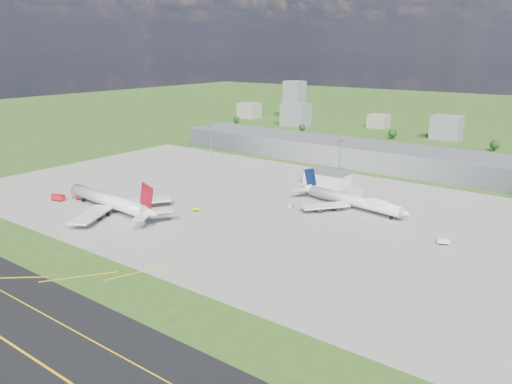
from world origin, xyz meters
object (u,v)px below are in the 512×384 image
Objects in this scene: tug_yellow at (196,209)px; van_white_far at (443,242)px; van_white_near at (291,206)px; crash_tender at (80,197)px; fire_truck at (58,198)px; airliner_red_twin at (111,202)px; airliner_blue_quad at (353,201)px.

van_white_far is (118.16, 30.01, 0.31)m from tug_yellow.
tug_yellow is at bearing 111.97° from van_white_near.
van_white_far is at bearing -113.46° from van_white_near.
van_white_near is (103.32, 57.69, -0.22)m from crash_tender.
tug_yellow is (74.30, 32.43, -0.79)m from fire_truck.
fire_truck reaches higher than crash_tender.
fire_truck is at bearing 100.22° from van_white_near.
tug_yellow is 0.85× the size of van_white_near.
airliner_red_twin is at bearing 110.49° from van_white_near.
crash_tender is (-32.89, 3.79, -4.24)m from airliner_red_twin.
airliner_red_twin is 14.25× the size of van_white_far.
van_white_near is at bearing -139.38° from airliner_blue_quad.
crash_tender is 1.02× the size of van_white_far.
tug_yellow is at bearing -133.05° from airliner_blue_quad.
airliner_blue_quad is 12.18× the size of crash_tender.
airliner_red_twin is at bearing 176.91° from van_white_far.
airliner_blue_quad is 57.60m from van_white_far.
van_white_near is 0.94× the size of van_white_far.
van_white_far is at bearing 12.69° from crash_tender.
crash_tender is at bearing -2.13° from airliner_red_twin.
airliner_blue_quad reaches higher than tug_yellow.
airliner_blue_quad is 151.21m from crash_tender.
van_white_near is at bearing -134.44° from airliner_red_twin.
van_white_far is at bearing 5.13° from fire_truck.
fire_truck is 202.34m from van_white_far.
airliner_blue_quad reaches higher than van_white_near.
airliner_red_twin is at bearing 169.56° from tug_yellow.
airliner_blue_quad is 162.53m from fire_truck.
airliner_red_twin is at bearing -132.73° from airliner_blue_quad.
airliner_red_twin reaches higher than tug_yellow.
crash_tender is (7.99, 8.77, -0.32)m from fire_truck.
crash_tender is 118.34m from van_white_near.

